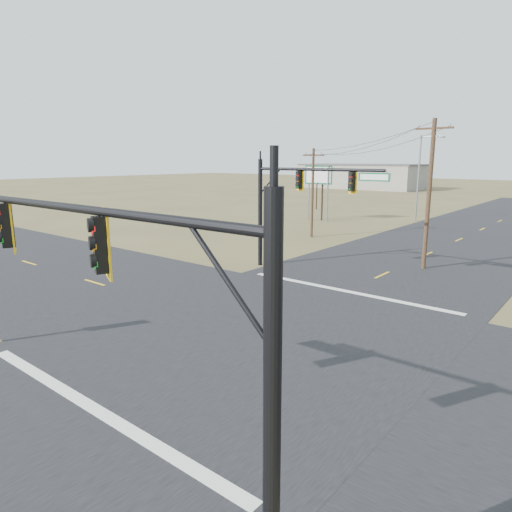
{
  "coord_description": "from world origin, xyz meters",
  "views": [
    {
      "loc": [
        10.98,
        -13.68,
        6.91
      ],
      "look_at": [
        -0.95,
        1.0,
        2.89
      ],
      "focal_mm": 32.0,
      "sensor_mm": 36.0,
      "label": 1
    }
  ],
  "objects_px": {
    "utility_pole_near": "(429,193)",
    "highway_sign": "(318,182)",
    "mast_arm_near": "(107,274)",
    "bare_tree_b": "(317,175)",
    "utility_pole_far": "(313,191)",
    "mast_arm_far": "(299,191)",
    "bare_tree_a": "(323,175)",
    "streetlight_c": "(420,173)"
  },
  "relations": [
    {
      "from": "bare_tree_a",
      "to": "bare_tree_b",
      "type": "relative_size",
      "value": 1.1
    },
    {
      "from": "utility_pole_far",
      "to": "streetlight_c",
      "type": "distance_m",
      "value": 17.37
    },
    {
      "from": "mast_arm_far",
      "to": "utility_pole_far",
      "type": "height_order",
      "value": "utility_pole_far"
    },
    {
      "from": "bare_tree_a",
      "to": "highway_sign",
      "type": "bearing_deg",
      "value": -125.71
    },
    {
      "from": "mast_arm_far",
      "to": "utility_pole_near",
      "type": "height_order",
      "value": "utility_pole_near"
    },
    {
      "from": "mast_arm_near",
      "to": "streetlight_c",
      "type": "height_order",
      "value": "streetlight_c"
    },
    {
      "from": "utility_pole_far",
      "to": "bare_tree_b",
      "type": "distance_m",
      "value": 23.38
    },
    {
      "from": "mast_arm_far",
      "to": "bare_tree_b",
      "type": "bearing_deg",
      "value": 131.39
    },
    {
      "from": "utility_pole_near",
      "to": "highway_sign",
      "type": "height_order",
      "value": "utility_pole_near"
    },
    {
      "from": "mast_arm_near",
      "to": "bare_tree_b",
      "type": "distance_m",
      "value": 56.9
    },
    {
      "from": "utility_pole_far",
      "to": "highway_sign",
      "type": "relative_size",
      "value": 1.27
    },
    {
      "from": "mast_arm_near",
      "to": "streetlight_c",
      "type": "distance_m",
      "value": 48.52
    },
    {
      "from": "bare_tree_a",
      "to": "streetlight_c",
      "type": "bearing_deg",
      "value": 36.3
    },
    {
      "from": "bare_tree_b",
      "to": "bare_tree_a",
      "type": "bearing_deg",
      "value": -55.29
    },
    {
      "from": "mast_arm_near",
      "to": "highway_sign",
      "type": "relative_size",
      "value": 1.66
    },
    {
      "from": "mast_arm_far",
      "to": "streetlight_c",
      "type": "distance_m",
      "value": 28.87
    },
    {
      "from": "highway_sign",
      "to": "utility_pole_near",
      "type": "bearing_deg",
      "value": -48.24
    },
    {
      "from": "utility_pole_far",
      "to": "bare_tree_b",
      "type": "xyz_separation_m",
      "value": [
        -11.92,
        20.11,
        0.57
      ]
    },
    {
      "from": "mast_arm_far",
      "to": "highway_sign",
      "type": "xyz_separation_m",
      "value": [
        -12.0,
        21.85,
        -0.63
      ]
    },
    {
      "from": "mast_arm_far",
      "to": "streetlight_c",
      "type": "xyz_separation_m",
      "value": [
        -2.93,
        28.72,
        0.34
      ]
    },
    {
      "from": "mast_arm_near",
      "to": "bare_tree_b",
      "type": "xyz_separation_m",
      "value": [
        -26.45,
        50.38,
        -0.09
      ]
    },
    {
      "from": "mast_arm_far",
      "to": "bare_tree_a",
      "type": "height_order",
      "value": "mast_arm_far"
    },
    {
      "from": "utility_pole_near",
      "to": "streetlight_c",
      "type": "relative_size",
      "value": 0.98
    },
    {
      "from": "mast_arm_far",
      "to": "highway_sign",
      "type": "bearing_deg",
      "value": 130.24
    },
    {
      "from": "utility_pole_near",
      "to": "streetlight_c",
      "type": "height_order",
      "value": "streetlight_c"
    },
    {
      "from": "mast_arm_near",
      "to": "utility_pole_far",
      "type": "bearing_deg",
      "value": 140.34
    },
    {
      "from": "mast_arm_near",
      "to": "highway_sign",
      "type": "height_order",
      "value": "mast_arm_near"
    },
    {
      "from": "highway_sign",
      "to": "bare_tree_a",
      "type": "height_order",
      "value": "bare_tree_a"
    },
    {
      "from": "mast_arm_near",
      "to": "bare_tree_a",
      "type": "bearing_deg",
      "value": 140.61
    },
    {
      "from": "mast_arm_far",
      "to": "highway_sign",
      "type": "relative_size",
      "value": 1.42
    },
    {
      "from": "streetlight_c",
      "to": "mast_arm_near",
      "type": "bearing_deg",
      "value": -52.81
    },
    {
      "from": "streetlight_c",
      "to": "bare_tree_b",
      "type": "bearing_deg",
      "value": -167.44
    },
    {
      "from": "utility_pole_far",
      "to": "bare_tree_a",
      "type": "distance_m",
      "value": 11.83
    },
    {
      "from": "utility_pole_far",
      "to": "highway_sign",
      "type": "xyz_separation_m",
      "value": [
        -5.59,
        10.11,
        0.24
      ]
    },
    {
      "from": "highway_sign",
      "to": "streetlight_c",
      "type": "height_order",
      "value": "streetlight_c"
    },
    {
      "from": "mast_arm_near",
      "to": "utility_pole_far",
      "type": "xyz_separation_m",
      "value": [
        -14.53,
        30.27,
        -0.67
      ]
    },
    {
      "from": "streetlight_c",
      "to": "bare_tree_b",
      "type": "relative_size",
      "value": 1.62
    },
    {
      "from": "utility_pole_far",
      "to": "bare_tree_a",
      "type": "bearing_deg",
      "value": 116.66
    },
    {
      "from": "mast_arm_near",
      "to": "highway_sign",
      "type": "bearing_deg",
      "value": 141.19
    },
    {
      "from": "utility_pole_near",
      "to": "streetlight_c",
      "type": "distance_m",
      "value": 24.48
    },
    {
      "from": "mast_arm_far",
      "to": "utility_pole_far",
      "type": "bearing_deg",
      "value": 130.11
    },
    {
      "from": "mast_arm_far",
      "to": "bare_tree_a",
      "type": "distance_m",
      "value": 25.16
    }
  ]
}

